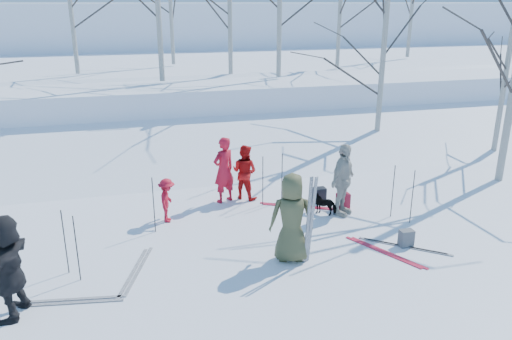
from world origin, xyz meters
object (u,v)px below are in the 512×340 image
object	(u,v)px
dog	(325,203)
skier_olive_center	(292,218)
skier_grey_west	(7,266)
backpack_grey	(406,238)
backpack_dark	(319,195)
skier_cream_east	(343,180)
skier_red_north	(224,170)
skier_redor_behind	(245,172)
skier_red_seated	(167,200)
backpack_red	(343,201)

from	to	relation	value
dog	skier_olive_center	bearing A→B (deg)	1.09
skier_grey_west	skier_olive_center	bearing A→B (deg)	112.80
backpack_grey	backpack_dark	distance (m)	3.00
skier_cream_east	skier_grey_west	xyz separation A→B (m)	(-7.15, -2.48, 0.01)
skier_red_north	skier_grey_west	distance (m)	6.07
skier_redor_behind	skier_red_seated	size ratio (longest dim) A/B	1.37
skier_olive_center	skier_redor_behind	bearing A→B (deg)	-74.63
skier_redor_behind	skier_grey_west	size ratio (longest dim) A/B	0.81
skier_olive_center	dog	bearing A→B (deg)	-114.34
skier_red_seated	backpack_dark	distance (m)	4.03
skier_red_seated	dog	size ratio (longest dim) A/B	1.72
skier_red_north	skier_redor_behind	world-z (taller)	skier_red_north
skier_olive_center	backpack_grey	world-z (taller)	skier_olive_center
backpack_dark	skier_olive_center	bearing A→B (deg)	-122.02
skier_grey_west	backpack_red	distance (m)	7.87
skier_red_north	backpack_red	distance (m)	3.21
skier_grey_west	backpack_grey	xyz separation A→B (m)	(7.80, 0.51, -0.73)
skier_olive_center	backpack_grey	xyz separation A→B (m)	(2.62, -0.10, -0.74)
skier_redor_behind	dog	distance (m)	2.34
backpack_red	backpack_dark	xyz separation A→B (m)	(-0.42, 0.60, -0.01)
skier_red_north	skier_cream_east	xyz separation A→B (m)	(2.66, -1.61, 0.03)
skier_olive_center	skier_cream_east	xyz separation A→B (m)	(1.97, 1.87, -0.02)
skier_red_north	backpack_dark	distance (m)	2.62
skier_red_seated	backpack_red	distance (m)	4.46
skier_cream_east	skier_grey_west	size ratio (longest dim) A/B	0.99
skier_grey_west	skier_red_north	bearing A→B (deg)	148.45
skier_red_north	skier_olive_center	bearing A→B (deg)	74.72
backpack_red	backpack_grey	size ratio (longest dim) A/B	1.11
skier_red_seated	backpack_dark	xyz separation A→B (m)	(4.01, 0.19, -0.34)
skier_cream_east	backpack_red	distance (m)	0.79
skier_red_north	dog	distance (m)	2.77
skier_red_seated	backpack_grey	world-z (taller)	skier_red_seated
backpack_dark	backpack_grey	bearing A→B (deg)	-72.88
skier_red_north	skier_redor_behind	size ratio (longest dim) A/B	1.19
skier_red_north	skier_cream_east	size ratio (longest dim) A/B	0.97
skier_cream_east	backpack_grey	xyz separation A→B (m)	(0.65, -1.97, -0.72)
skier_red_seated	dog	bearing A→B (deg)	-84.13
skier_red_north	dog	world-z (taller)	skier_red_north
skier_grey_west	backpack_grey	world-z (taller)	skier_grey_west
backpack_grey	backpack_dark	size ratio (longest dim) A/B	0.95
backpack_red	backpack_grey	distance (m)	2.31
skier_cream_east	backpack_dark	distance (m)	1.18
backpack_red	backpack_dark	size ratio (longest dim) A/B	1.05
skier_grey_west	backpack_red	xyz separation A→B (m)	(7.34, 2.77, -0.71)
backpack_red	dog	bearing A→B (deg)	-167.29
dog	skier_red_seated	bearing A→B (deg)	-58.81
skier_red_north	dog	size ratio (longest dim) A/B	2.80
skier_cream_east	backpack_dark	xyz separation A→B (m)	(-0.24, 0.90, -0.71)
skier_olive_center	backpack_red	distance (m)	3.14
skier_olive_center	backpack_grey	bearing A→B (deg)	-168.43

